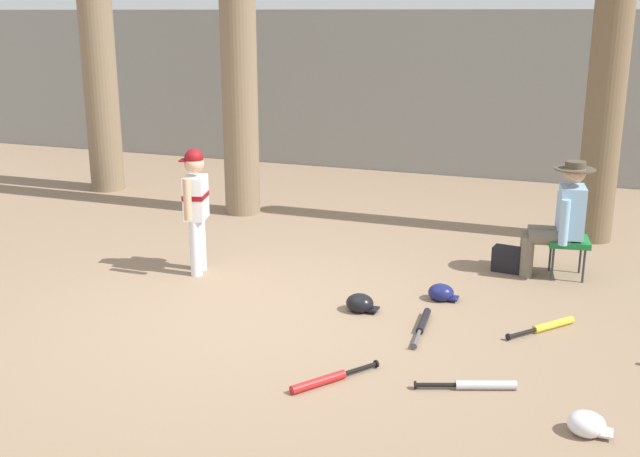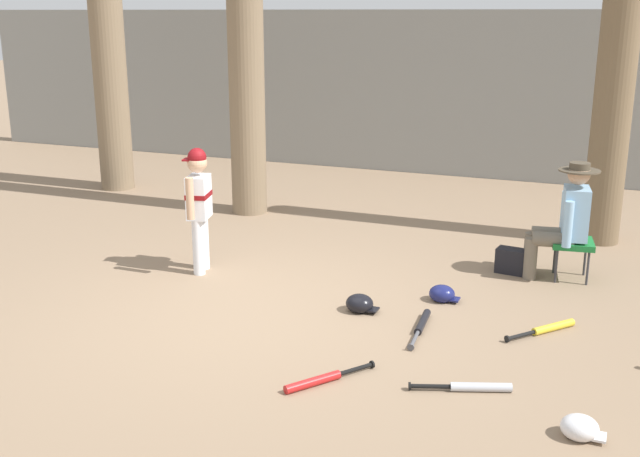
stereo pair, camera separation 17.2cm
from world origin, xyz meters
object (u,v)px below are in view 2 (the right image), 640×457
young_ballplayer (198,202)px  bat_yellow_trainer (548,328)px  batting_helmet_navy (442,294)px  handbag_beside_stool (513,261)px  seated_spectator (565,217)px  tree_behind_spectator (617,65)px  folding_stool (572,245)px  batting_helmet_white (580,428)px  batting_helmet_black (360,304)px  tree_near_player (246,42)px  bat_aluminum_silver (473,387)px  bat_black_composite (421,325)px  bat_red_barrel (320,380)px

young_ballplayer → bat_yellow_trainer: (3.55, -0.28, -0.71)m
bat_yellow_trainer → batting_helmet_navy: (-1.00, 0.37, 0.04)m
handbag_beside_stool → bat_yellow_trainer: size_ratio=0.55×
seated_spectator → tree_behind_spectator: bearing=78.5°
handbag_beside_stool → bat_yellow_trainer: (0.51, -1.43, -0.10)m
young_ballplayer → handbag_beside_stool: 3.31m
folding_stool → handbag_beside_stool: (-0.56, -0.04, -0.23)m
seated_spectator → batting_helmet_white: (0.41, -3.11, -0.57)m
handbag_beside_stool → folding_stool: bearing=3.8°
batting_helmet_navy → batting_helmet_black: bearing=-139.7°
tree_near_player → batting_helmet_white: (4.56, -4.33, -2.17)m
folding_stool → bat_aluminum_silver: bearing=-99.1°
tree_behind_spectator → folding_stool: 2.27m
tree_behind_spectator → bat_black_composite: (-1.29, -3.31, -2.02)m
tree_near_player → handbag_beside_stool: size_ratio=15.41×
folding_stool → bat_aluminum_silver: folding_stool is taller
bat_yellow_trainer → batting_helmet_black: batting_helmet_black is taller
bat_aluminum_silver → batting_helmet_white: (0.75, -0.37, 0.04)m
tree_near_player → folding_stool: (4.25, -1.20, -1.88)m
tree_behind_spectator → folding_stool: bearing=-98.0°
tree_behind_spectator → bat_aluminum_silver: bearing=-98.7°
bat_aluminum_silver → folding_stool: bearing=80.9°
tree_behind_spectator → bat_aluminum_silver: tree_behind_spectator is taller
bat_yellow_trainer → folding_stool: bearing=87.8°
bat_yellow_trainer → bat_black_composite: 1.07m
folding_stool → batting_helmet_white: size_ratio=1.59×
tree_behind_spectator → seated_spectator: bearing=-101.5°
young_ballplayer → bat_yellow_trainer: 3.63m
young_ballplayer → bat_red_barrel: bearing=-41.9°
young_ballplayer → batting_helmet_black: young_ballplayer is taller
bat_red_barrel → batting_helmet_navy: bearing=77.5°
young_ballplayer → bat_aluminum_silver: bearing=-26.5°
tree_behind_spectator → bat_aluminum_silver: size_ratio=6.70×
tree_near_player → young_ballplayer: size_ratio=4.01×
handbag_beside_stool → bat_red_barrel: (-0.93, -3.03, -0.10)m
young_ballplayer → bat_black_composite: 2.70m
tree_behind_spectator → batting_helmet_black: 4.17m
seated_spectator → batting_helmet_black: seated_spectator is taller
bat_aluminum_silver → seated_spectator: bearing=82.8°
bat_aluminum_silver → batting_helmet_navy: 1.78m
bat_red_barrel → batting_helmet_navy: size_ratio=2.31×
bat_red_barrel → bat_black_composite: size_ratio=0.85×
tree_near_player → folding_stool: 4.80m
young_ballplayer → handbag_beside_stool: size_ratio=3.84×
handbag_beside_stool → bat_yellow_trainer: 1.52m
bat_black_composite → handbag_beside_stool: bearing=73.9°
tree_behind_spectator → folding_stool: (-0.21, -1.51, -1.69)m
bat_black_composite → batting_helmet_navy: 0.70m
bat_aluminum_silver → batting_helmet_black: (-1.25, 1.13, 0.04)m
folding_stool → handbag_beside_stool: folding_stool is taller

